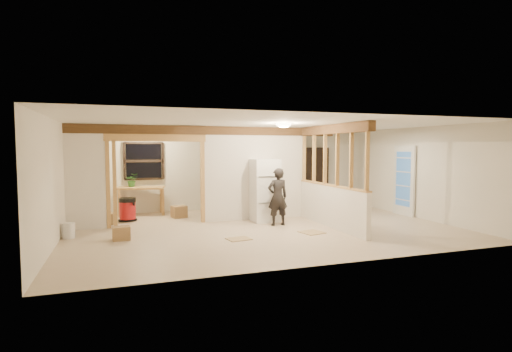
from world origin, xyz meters
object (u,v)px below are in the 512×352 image
object	(u,v)px
refrigerator	(265,190)
work_table	(141,201)
bookshelf	(313,177)
woman	(278,197)
shop_vac	(128,209)

from	to	relation	value
refrigerator	work_table	world-z (taller)	refrigerator
work_table	bookshelf	distance (m)	5.61
woman	shop_vac	bearing A→B (deg)	-28.01
shop_vac	refrigerator	bearing A→B (deg)	-19.04
work_table	bookshelf	world-z (taller)	bookshelf
work_table	shop_vac	world-z (taller)	work_table
woman	refrigerator	bearing A→B (deg)	-81.63
shop_vac	bookshelf	xyz separation A→B (m)	(5.97, 1.02, 0.66)
refrigerator	work_table	distance (m)	3.70
woman	bookshelf	distance (m)	3.76
work_table	bookshelf	bearing A→B (deg)	13.46
woman	bookshelf	bearing A→B (deg)	-131.04
refrigerator	woman	distance (m)	0.67
work_table	woman	bearing A→B (deg)	-28.76
work_table	shop_vac	distance (m)	0.96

